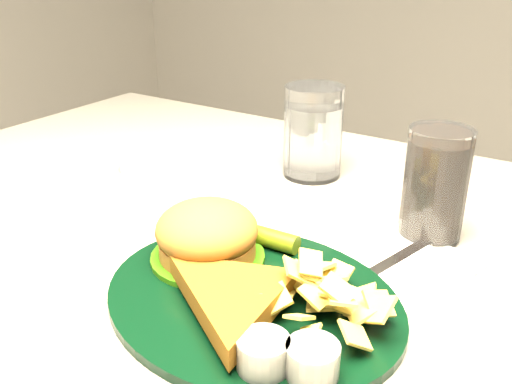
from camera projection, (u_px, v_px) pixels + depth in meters
dinner_plate at (252, 273)px, 0.50m from camera, size 0.31×0.27×0.06m
water_glass at (313, 132)px, 0.77m from camera, size 0.10×0.10×0.13m
cola_glass at (435, 185)px, 0.61m from camera, size 0.07×0.07×0.12m
fork_napkin at (395, 258)px, 0.58m from camera, size 0.19×0.22×0.01m
ramekin at (134, 163)px, 0.80m from camera, size 0.05×0.05×0.03m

